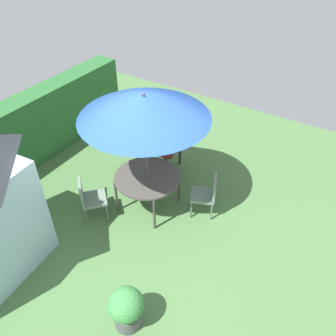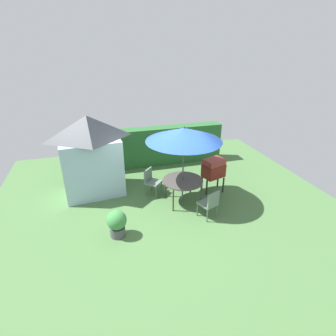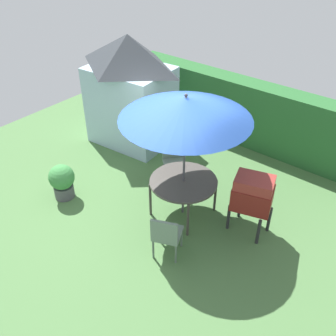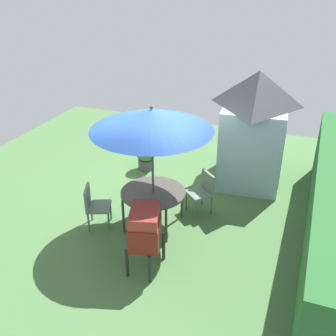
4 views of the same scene
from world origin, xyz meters
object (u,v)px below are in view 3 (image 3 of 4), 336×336
at_px(garden_shed, 131,90).
at_px(bbq_grill, 253,194).
at_px(chair_near_shed, 166,234).
at_px(chair_far_side, 174,159).
at_px(patio_umbrella, 186,108).
at_px(patio_table, 183,183).
at_px(potted_plant_by_shed, 62,180).

height_order(garden_shed, bbq_grill, garden_shed).
height_order(chair_near_shed, chair_far_side, same).
xyz_separation_m(garden_shed, patio_umbrella, (2.72, -1.46, 0.91)).
relative_size(patio_table, patio_umbrella, 0.51).
distance_m(patio_umbrella, chair_near_shed, 2.13).
height_order(patio_table, potted_plant_by_shed, patio_table).
height_order(bbq_grill, chair_far_side, bbq_grill).
bearing_deg(patio_table, potted_plant_by_shed, -152.45).
distance_m(bbq_grill, chair_near_shed, 1.70).
bearing_deg(chair_near_shed, bbq_grill, 62.02).
height_order(patio_table, bbq_grill, bbq_grill).
xyz_separation_m(bbq_grill, potted_plant_by_shed, (-3.47, -1.55, -0.43)).
xyz_separation_m(garden_shed, bbq_grill, (3.96, -1.07, -0.53)).
height_order(garden_shed, chair_near_shed, garden_shed).
bearing_deg(patio_table, patio_umbrella, -161.57).
relative_size(garden_shed, patio_umbrella, 1.06).
bearing_deg(patio_umbrella, potted_plant_by_shed, -152.45).
bearing_deg(potted_plant_by_shed, garden_shed, 100.52).
height_order(garden_shed, chair_far_side, garden_shed).
bearing_deg(patio_umbrella, garden_shed, 151.80).
bearing_deg(garden_shed, chair_far_side, -19.96).
relative_size(patio_table, chair_far_side, 1.43).
relative_size(garden_shed, patio_table, 2.09).
distance_m(patio_table, patio_umbrella, 1.57).
relative_size(patio_umbrella, potted_plant_by_shed, 3.34).
xyz_separation_m(patio_umbrella, chair_far_side, (-0.85, 0.78, -1.77)).
xyz_separation_m(chair_near_shed, chair_far_side, (-1.32, 1.87, 0.00)).
distance_m(patio_umbrella, chair_far_side, 2.11).
bearing_deg(chair_far_side, potted_plant_by_shed, -125.35).
bearing_deg(chair_far_side, chair_near_shed, -54.81).
bearing_deg(patio_table, chair_near_shed, -66.88).
height_order(patio_umbrella, chair_far_side, patio_umbrella).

